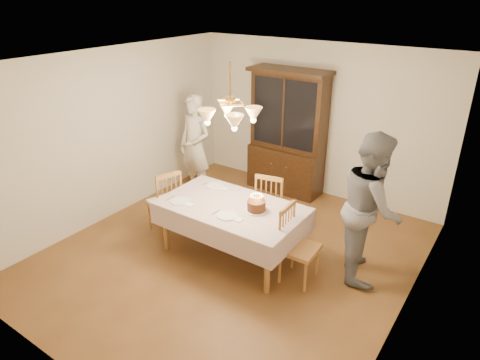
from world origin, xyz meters
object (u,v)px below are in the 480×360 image
Objects in this scene: china_hutch at (287,134)px; elderly_woman at (195,147)px; dining_table at (231,210)px; chair_far_side at (272,206)px; birthday_cake at (256,206)px.

china_hutch reaches higher than elderly_woman.
chair_far_side is at bearing 78.90° from dining_table.
chair_far_side is (0.58, -1.46, -0.60)m from china_hutch.
dining_table is 0.88× the size of china_hutch.
china_hutch reaches higher than chair_far_side.
elderly_woman reaches higher than chair_far_side.
birthday_cake is (0.77, -2.19, -0.21)m from china_hutch.
china_hutch reaches higher than dining_table.
china_hutch is at bearing 109.40° from birthday_cake.
elderly_woman reaches higher than birthday_cake.
birthday_cake is (1.94, -1.10, -0.07)m from elderly_woman.
chair_far_side reaches higher than dining_table.
dining_table is 1.98m from elderly_woman.
china_hutch is 2.34m from birthday_cake.
elderly_woman is 5.96× the size of birthday_cake.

